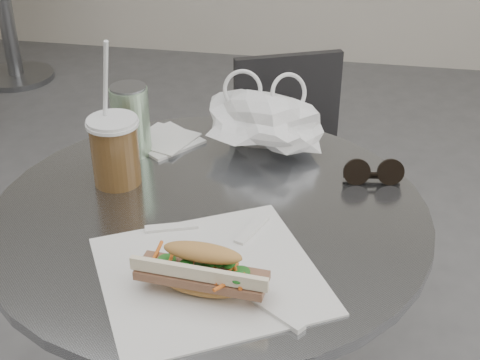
% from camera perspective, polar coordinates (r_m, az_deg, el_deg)
% --- Properties ---
extents(cafe_table, '(0.76, 0.76, 0.74)m').
position_cam_1_polar(cafe_table, '(1.33, -2.32, -12.48)').
color(cafe_table, slate).
rests_on(cafe_table, ground).
extents(chair_far, '(0.42, 0.44, 0.74)m').
position_cam_1_polar(chair_far, '(1.92, 5.01, -2.35)').
color(chair_far, '#2C2C2F').
rests_on(chair_far, ground).
extents(sandwich_paper, '(0.42, 0.41, 0.00)m').
position_cam_1_polar(sandwich_paper, '(1.01, -2.65, -8.07)').
color(sandwich_paper, white).
rests_on(sandwich_paper, cafe_table).
extents(banh_mi, '(0.24, 0.11, 0.08)m').
position_cam_1_polar(banh_mi, '(0.95, -3.24, -7.74)').
color(banh_mi, tan).
rests_on(banh_mi, sandwich_paper).
extents(iced_coffee, '(0.09, 0.09, 0.27)m').
position_cam_1_polar(iced_coffee, '(1.22, -10.62, 2.55)').
color(iced_coffee, brown).
rests_on(iced_coffee, cafe_table).
extents(sunglasses, '(0.11, 0.04, 0.05)m').
position_cam_1_polar(sunglasses, '(1.25, 11.30, 0.54)').
color(sunglasses, black).
rests_on(sunglasses, cafe_table).
extents(plastic_bag, '(0.27, 0.23, 0.11)m').
position_cam_1_polar(plastic_bag, '(1.33, 2.00, 4.89)').
color(plastic_bag, white).
rests_on(plastic_bag, cafe_table).
extents(napkin_stack, '(0.17, 0.17, 0.01)m').
position_cam_1_polar(napkin_stack, '(1.38, -6.46, 3.40)').
color(napkin_stack, white).
rests_on(napkin_stack, cafe_table).
extents(drink_can, '(0.07, 0.07, 0.14)m').
position_cam_1_polar(drink_can, '(1.32, -9.31, 5.06)').
color(drink_can, '#5B9557').
rests_on(drink_can, cafe_table).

